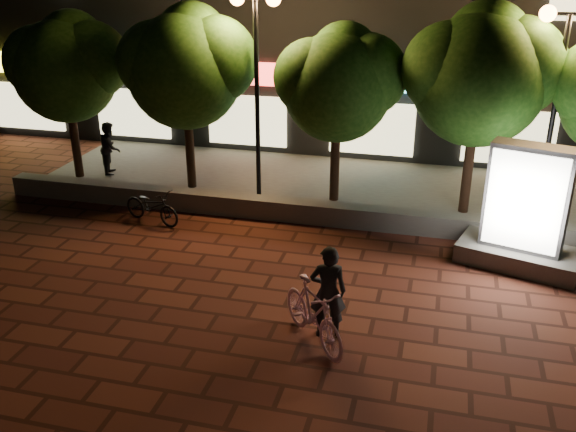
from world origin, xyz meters
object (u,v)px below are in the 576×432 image
(tree_far_left, at_px, (68,64))
(scooter_pink, at_px, (313,313))
(street_lamp_left, at_px, (256,44))
(ad_kiosk, at_px, (524,218))
(scooter_parked, at_px, (152,206))
(rider, at_px, (328,292))
(tree_left, at_px, (187,63))
(pedestrian, at_px, (110,148))
(tree_mid, at_px, (340,79))
(tree_right, at_px, (482,71))
(street_lamp_right, at_px, (562,61))

(tree_far_left, height_order, scooter_pink, tree_far_left)
(street_lamp_left, distance_m, ad_kiosk, 7.43)
(scooter_parked, bearing_deg, rider, -109.34)
(tree_left, height_order, ad_kiosk, tree_left)
(ad_kiosk, distance_m, scooter_parked, 8.46)
(tree_left, relative_size, ad_kiosk, 1.84)
(scooter_parked, height_order, pedestrian, pedestrian)
(rider, bearing_deg, ad_kiosk, -146.00)
(tree_mid, relative_size, tree_right, 0.89)
(tree_left, distance_m, pedestrian, 3.82)
(tree_far_left, height_order, tree_mid, tree_far_left)
(tree_right, distance_m, scooter_parked, 8.40)
(tree_mid, xyz_separation_m, street_lamp_left, (-2.05, -0.26, 0.81))
(ad_kiosk, distance_m, scooter_pink, 5.28)
(street_lamp_right, bearing_deg, scooter_parked, -166.32)
(tree_right, distance_m, street_lamp_right, 1.70)
(rider, height_order, pedestrian, rider)
(tree_left, bearing_deg, scooter_pink, -53.56)
(scooter_parked, distance_m, pedestrian, 3.97)
(street_lamp_left, bearing_deg, scooter_pink, -65.54)
(street_lamp_right, distance_m, ad_kiosk, 3.72)
(tree_mid, height_order, ad_kiosk, tree_mid)
(tree_far_left, distance_m, pedestrian, 2.60)
(scooter_parked, bearing_deg, street_lamp_right, -59.31)
(scooter_pink, bearing_deg, tree_far_left, 100.44)
(street_lamp_right, xyz_separation_m, scooter_pink, (-4.19, -6.18, -3.34))
(scooter_pink, distance_m, rider, 0.44)
(tree_mid, height_order, street_lamp_left, street_lamp_left)
(tree_right, height_order, street_lamp_right, tree_right)
(tree_far_left, xyz_separation_m, rider, (8.45, -6.17, -2.44))
(tree_right, relative_size, pedestrian, 3.32)
(tree_left, relative_size, street_lamp_left, 0.94)
(tree_mid, distance_m, scooter_pink, 7.01)
(scooter_pink, height_order, pedestrian, pedestrian)
(scooter_pink, bearing_deg, tree_left, 84.83)
(tree_left, xyz_separation_m, pedestrian, (-2.77, 0.44, -2.60))
(street_lamp_left, distance_m, scooter_parked, 4.68)
(tree_far_left, bearing_deg, scooter_pink, -37.95)
(tree_far_left, bearing_deg, tree_left, 0.00)
(street_lamp_left, bearing_deg, rider, -63.08)
(tree_mid, xyz_separation_m, tree_right, (3.31, 0.00, 0.35))
(tree_left, height_order, street_lamp_right, street_lamp_right)
(street_lamp_right, relative_size, rider, 2.94)
(street_lamp_right, xyz_separation_m, ad_kiosk, (-0.60, -2.33, -2.84))
(tree_mid, bearing_deg, scooter_pink, -83.28)
(tree_far_left, height_order, street_lamp_right, street_lamp_right)
(tree_right, bearing_deg, rider, -110.90)
(ad_kiosk, bearing_deg, scooter_pink, -133.07)
(street_lamp_right, bearing_deg, tree_far_left, 178.79)
(scooter_pink, bearing_deg, street_lamp_right, 14.23)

